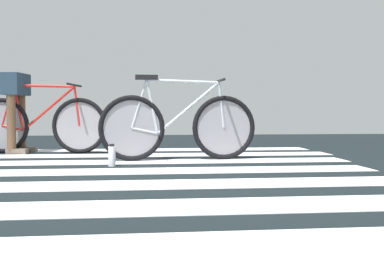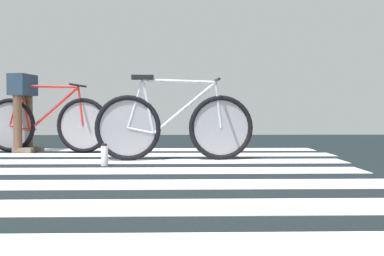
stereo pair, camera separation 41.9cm
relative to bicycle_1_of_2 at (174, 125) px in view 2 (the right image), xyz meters
name	(u,v)px [view 2 (the right image)]	position (x,y,z in m)	size (l,w,h in m)	color
ground	(78,182)	(-0.73, -1.42, -0.40)	(18.00, 14.00, 0.02)	black
crosswalk_markings	(80,177)	(-0.75, -1.26, -0.38)	(5.44, 5.74, 0.00)	silver
bicycle_1_of_2	(174,125)	(0.00, 0.00, 0.00)	(1.74, 0.52, 0.93)	black
bicycle_2_of_2	(46,123)	(-1.71, 1.02, 0.00)	(1.72, 0.54, 0.93)	black
cyclist_2_of_2	(23,102)	(-2.01, 1.08, 0.28)	(0.37, 0.44, 1.03)	brown
water_bottle	(105,155)	(-0.69, -0.46, -0.28)	(0.07, 0.07, 0.22)	white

